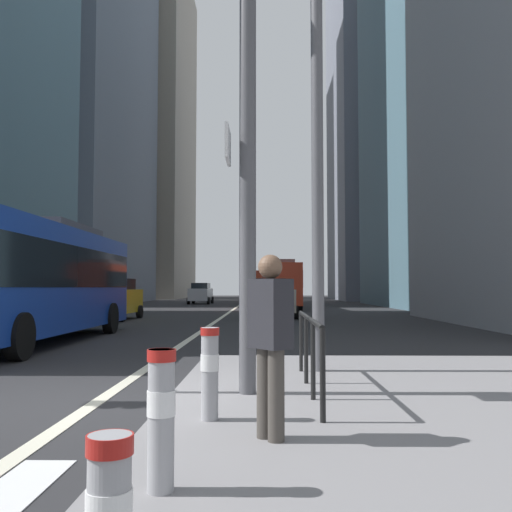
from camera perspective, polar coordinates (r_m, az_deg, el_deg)
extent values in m
plane|color=#28282B|center=(27.46, -3.69, -6.38)|extent=(160.00, 160.00, 0.00)
cube|color=beige|center=(37.43, -2.44, -5.54)|extent=(0.20, 80.00, 0.01)
cube|color=slate|center=(62.50, -17.14, 20.16)|extent=(10.15, 24.74, 52.36)
cube|color=gray|center=(85.68, -11.60, 12.06)|extent=(13.49, 21.41, 48.03)
cube|color=slate|center=(73.95, 12.78, 12.52)|extent=(12.16, 17.67, 42.99)
cube|color=#14389E|center=(16.26, -21.86, -2.25)|extent=(2.55, 10.82, 2.75)
cube|color=black|center=(16.27, -21.84, -1.04)|extent=(2.59, 10.61, 1.10)
cube|color=#4C4C51|center=(17.86, -19.76, 2.54)|extent=(1.77, 3.90, 0.30)
cylinder|color=black|center=(12.65, -22.98, -7.57)|extent=(0.30, 1.00, 1.00)
cylinder|color=black|center=(19.18, -14.60, -6.16)|extent=(0.30, 1.00, 1.00)
cylinder|color=black|center=(19.94, -21.30, -5.92)|extent=(0.30, 1.00, 1.00)
cube|color=red|center=(40.49, 2.44, -2.93)|extent=(2.64, 10.82, 2.75)
cube|color=black|center=(40.49, 2.44, -2.44)|extent=(2.68, 10.60, 1.10)
cube|color=#4C4C51|center=(38.91, 2.52, -0.67)|extent=(1.80, 3.90, 0.30)
cylinder|color=black|center=(43.93, 0.70, -4.55)|extent=(0.31, 1.00, 1.00)
cylinder|color=black|center=(44.01, 3.84, -4.55)|extent=(0.31, 1.00, 1.00)
cylinder|color=black|center=(37.03, 0.79, -4.80)|extent=(0.31, 1.00, 1.00)
cylinder|color=black|center=(37.13, 4.51, -4.79)|extent=(0.31, 1.00, 1.00)
cube|color=red|center=(57.74, 1.28, -3.02)|extent=(2.57, 11.68, 2.75)
cube|color=black|center=(57.74, 1.28, -2.68)|extent=(2.60, 11.44, 1.10)
cube|color=#4C4C51|center=(56.01, 1.27, -1.46)|extent=(1.77, 4.21, 0.30)
cylinder|color=black|center=(61.49, 0.16, -4.18)|extent=(0.31, 1.00, 1.00)
cylinder|color=black|center=(61.49, 2.40, -4.17)|extent=(0.31, 1.00, 1.00)
cylinder|color=black|center=(54.03, 0.00, -4.31)|extent=(0.31, 1.00, 1.00)
cylinder|color=black|center=(54.03, 2.55, -4.30)|extent=(0.31, 1.00, 1.00)
cube|color=gold|center=(27.12, -14.46, -4.49)|extent=(1.92, 4.64, 1.10)
cube|color=black|center=(27.26, -14.34, -2.78)|extent=(1.57, 2.52, 0.52)
cylinder|color=black|center=(25.39, -13.54, -5.84)|extent=(0.24, 0.65, 0.64)
cylinder|color=black|center=(25.95, -17.42, -5.72)|extent=(0.24, 0.65, 0.64)
cylinder|color=black|center=(28.39, -11.78, -5.57)|extent=(0.24, 0.65, 0.64)
cylinder|color=black|center=(28.90, -15.29, -5.48)|extent=(0.24, 0.65, 0.64)
cube|color=#B2A899|center=(28.32, 2.08, -4.53)|extent=(1.79, 4.12, 1.10)
cube|color=black|center=(28.16, 2.09, -2.89)|extent=(1.50, 2.23, 0.52)
cylinder|color=black|center=(29.73, 0.26, -5.53)|extent=(0.22, 0.64, 0.64)
cylinder|color=black|center=(29.77, 3.79, -5.52)|extent=(0.22, 0.64, 0.64)
cylinder|color=black|center=(26.93, 0.20, -5.77)|extent=(0.22, 0.64, 0.64)
cylinder|color=black|center=(26.97, 4.09, -5.76)|extent=(0.22, 0.64, 0.64)
cube|color=#232838|center=(27.58, 1.51, -4.57)|extent=(1.98, 4.38, 1.10)
cube|color=black|center=(27.42, 1.50, -2.88)|extent=(1.60, 2.39, 0.52)
cylinder|color=black|center=(29.10, -0.17, -5.58)|extent=(0.25, 0.65, 0.64)
cylinder|color=black|center=(29.04, 3.43, -5.58)|extent=(0.25, 0.65, 0.64)
cylinder|color=black|center=(26.19, -0.61, -5.84)|extent=(0.25, 0.65, 0.64)
cylinder|color=black|center=(26.12, 3.40, -5.84)|extent=(0.25, 0.65, 0.64)
cube|color=silver|center=(52.46, -5.66, -3.92)|extent=(1.89, 4.34, 1.10)
cube|color=black|center=(52.60, -5.63, -3.04)|extent=(1.55, 2.36, 0.52)
cylinder|color=black|center=(50.90, -4.88, -4.56)|extent=(0.24, 0.65, 0.64)
cylinder|color=black|center=(51.16, -6.91, -4.55)|extent=(0.24, 0.65, 0.64)
cylinder|color=black|center=(53.80, -4.48, -4.49)|extent=(0.24, 0.65, 0.64)
cylinder|color=black|center=(54.05, -6.40, -4.48)|extent=(0.24, 0.65, 0.64)
cylinder|color=#515156|center=(7.47, -0.85, 9.43)|extent=(0.22, 0.22, 6.00)
cube|color=white|center=(7.36, -2.88, 11.24)|extent=(0.04, 0.60, 0.44)
cylinder|color=#56565B|center=(9.66, 6.25, 12.64)|extent=(0.20, 0.20, 8.00)
cylinder|color=white|center=(2.58, -14.75, -23.40)|extent=(0.19, 0.19, 0.14)
cylinder|color=#B21E19|center=(2.50, -14.67, -18.08)|extent=(0.20, 0.20, 0.08)
cylinder|color=#99999E|center=(3.97, -9.65, -16.15)|extent=(0.18, 0.18, 0.94)
cylinder|color=white|center=(3.94, -9.64, -14.54)|extent=(0.19, 0.19, 0.17)
cylinder|color=#B21E19|center=(3.89, -9.59, -9.94)|extent=(0.20, 0.20, 0.08)
cylinder|color=#99999E|center=(5.93, -4.74, -11.84)|extent=(0.18, 0.18, 0.95)
cylinder|color=white|center=(5.91, -4.74, -10.76)|extent=(0.19, 0.19, 0.17)
cylinder|color=#B21E19|center=(5.88, -4.72, -7.66)|extent=(0.20, 0.20, 0.08)
cylinder|color=black|center=(5.84, 6.81, -11.95)|extent=(0.06, 0.06, 0.95)
cylinder|color=black|center=(6.98, 5.83, -10.52)|extent=(0.06, 0.06, 0.95)
cylinder|color=black|center=(8.12, 5.13, -9.49)|extent=(0.06, 0.06, 0.95)
cylinder|color=black|center=(9.27, 4.61, -8.71)|extent=(0.06, 0.06, 0.95)
cylinder|color=black|center=(7.51, 5.44, -6.36)|extent=(0.06, 3.47, 0.06)
cylinder|color=#423D38|center=(5.13, 2.06, -13.97)|extent=(0.15, 0.15, 0.81)
cylinder|color=#423D38|center=(5.25, 0.91, -13.72)|extent=(0.15, 0.15, 0.81)
cube|color=#232328|center=(5.10, 1.47, -5.88)|extent=(0.43, 0.45, 0.63)
sphere|color=brown|center=(5.10, 1.46, -1.10)|extent=(0.22, 0.22, 0.22)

